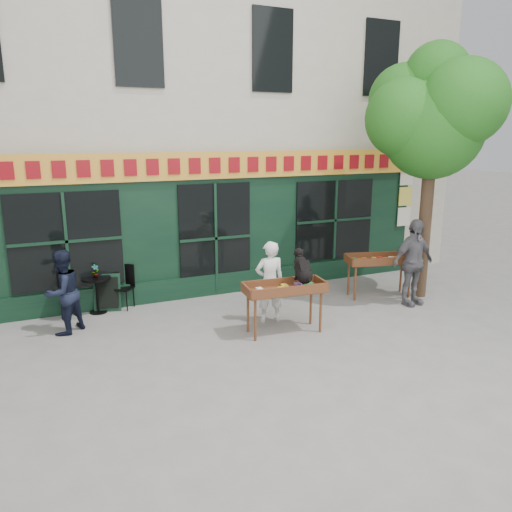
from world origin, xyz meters
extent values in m
plane|color=slate|center=(0.00, 0.00, 0.00)|extent=(80.00, 80.00, 0.00)
cube|color=beige|center=(0.00, 6.00, 5.00)|extent=(14.00, 7.00, 10.00)
cube|color=black|center=(0.00, 2.42, 1.60)|extent=(11.00, 0.16, 3.20)
cube|color=gold|center=(0.00, 2.30, 3.00)|extent=(11.00, 0.06, 0.60)
cube|color=maroon|center=(0.00, 2.26, 3.00)|extent=(9.60, 0.03, 0.34)
cube|color=black|center=(0.00, 2.32, 0.25)|extent=(11.00, 0.10, 0.50)
cube|color=black|center=(0.00, 2.32, 1.35)|extent=(1.70, 0.05, 2.50)
cube|color=black|center=(-3.20, 2.32, 1.55)|extent=(2.20, 0.05, 2.00)
cube|color=black|center=(3.20, 2.32, 1.55)|extent=(2.20, 0.05, 2.00)
cube|color=silver|center=(5.40, 2.30, 1.50)|extent=(0.42, 0.02, 0.50)
cube|color=#E5D14C|center=(5.40, 2.30, 2.05)|extent=(0.42, 0.02, 0.50)
cube|color=silver|center=(5.40, 2.30, 2.60)|extent=(0.42, 0.02, 0.50)
cylinder|color=#382619|center=(4.30, 0.30, 1.80)|extent=(0.28, 0.28, 3.60)
sphere|color=#1D6216|center=(4.30, 0.30, 3.80)|extent=(2.20, 2.20, 2.20)
sphere|color=#1D6216|center=(5.00, 0.60, 4.10)|extent=(1.80, 1.80, 1.80)
sphere|color=#1D6216|center=(3.70, 0.50, 4.00)|extent=(1.70, 1.70, 1.70)
sphere|color=#1D6216|center=(4.50, -0.30, 4.30)|extent=(1.80, 1.80, 1.80)
sphere|color=#1D6216|center=(4.00, 0.90, 4.40)|extent=(1.60, 1.60, 1.60)
sphere|color=#1D6216|center=(4.40, 0.40, 4.90)|extent=(1.40, 1.40, 1.40)
cylinder|color=brown|center=(-0.27, -0.55, 0.40)|extent=(0.05, 0.05, 0.80)
cylinder|color=brown|center=(1.02, -0.68, 0.40)|extent=(0.05, 0.05, 0.80)
cylinder|color=brown|center=(-0.23, -0.12, 0.40)|extent=(0.05, 0.05, 0.80)
cylinder|color=brown|center=(1.07, -0.24, 0.40)|extent=(0.05, 0.05, 0.80)
cube|color=brown|center=(0.40, -0.40, 0.82)|extent=(1.55, 0.72, 0.05)
cube|color=brown|center=(0.37, -0.69, 0.90)|extent=(1.50, 0.18, 0.18)
cube|color=brown|center=(0.43, -0.11, 0.90)|extent=(1.50, 0.18, 0.18)
cube|color=brown|center=(0.40, -0.40, 0.88)|extent=(1.33, 0.52, 0.06)
imported|color=white|center=(0.40, 0.25, 0.82)|extent=(0.63, 0.45, 1.64)
cylinder|color=brown|center=(2.71, 0.62, 0.40)|extent=(0.05, 0.05, 0.80)
cylinder|color=brown|center=(3.97, 0.29, 0.40)|extent=(0.05, 0.05, 0.80)
cylinder|color=brown|center=(2.82, 1.04, 0.40)|extent=(0.05, 0.05, 0.80)
cylinder|color=brown|center=(4.08, 0.72, 0.40)|extent=(0.05, 0.05, 0.80)
cube|color=brown|center=(3.39, 0.67, 0.82)|extent=(1.60, 0.94, 0.05)
cube|color=brown|center=(3.32, 0.39, 0.90)|extent=(1.46, 0.42, 0.18)
cube|color=brown|center=(3.47, 0.95, 0.90)|extent=(1.46, 0.42, 0.18)
cube|color=brown|center=(3.39, 0.67, 0.88)|extent=(1.36, 0.71, 0.06)
imported|color=slate|center=(3.69, -0.08, 0.95)|extent=(1.16, 0.57, 1.91)
cylinder|color=black|center=(-2.70, 2.15, 0.02)|extent=(0.36, 0.36, 0.03)
cylinder|color=black|center=(-2.70, 2.15, 0.38)|extent=(0.04, 0.04, 0.72)
cylinder|color=black|center=(-2.70, 2.15, 0.75)|extent=(0.60, 0.60, 0.03)
cube|color=black|center=(-3.25, 2.05, 0.45)|extent=(0.39, 0.39, 0.03)
cube|color=black|center=(-3.42, 2.04, 0.70)|extent=(0.06, 0.36, 0.50)
cylinder|color=black|center=(-3.09, 1.92, 0.22)|extent=(0.02, 0.02, 0.44)
cylinder|color=black|center=(-3.11, 2.22, 0.22)|extent=(0.02, 0.02, 0.44)
cylinder|color=black|center=(-3.38, 1.89, 0.22)|extent=(0.02, 0.02, 0.44)
cylinder|color=black|center=(-3.41, 2.19, 0.22)|extent=(0.02, 0.02, 0.44)
cube|color=black|center=(-2.15, 2.20, 0.45)|extent=(0.51, 0.51, 0.03)
cube|color=black|center=(-2.04, 2.33, 0.70)|extent=(0.30, 0.25, 0.50)
cylinder|color=black|center=(-2.36, 2.18, 0.22)|extent=(0.02, 0.02, 0.44)
cylinder|color=black|center=(-2.13, 1.99, 0.22)|extent=(0.02, 0.02, 0.44)
cylinder|color=black|center=(-2.17, 2.41, 0.22)|extent=(0.02, 0.02, 0.44)
cylinder|color=black|center=(-1.94, 2.22, 0.22)|extent=(0.02, 0.02, 0.44)
imported|color=gray|center=(-2.70, 2.15, 0.91)|extent=(0.18, 0.15, 0.28)
imported|color=black|center=(-3.40, 1.25, 0.80)|extent=(0.99, 0.97, 1.60)
cube|color=black|center=(-2.49, 2.20, 0.40)|extent=(0.59, 0.32, 0.79)
cube|color=black|center=(-2.49, 2.18, 0.40)|extent=(0.49, 0.28, 0.65)
camera|label=1|loc=(-3.69, -8.31, 3.65)|focal=35.00mm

